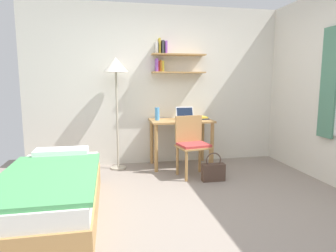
# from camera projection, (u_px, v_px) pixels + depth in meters

# --- Properties ---
(ground_plane) EXTENTS (5.28, 5.28, 0.00)m
(ground_plane) POSITION_uv_depth(u_px,v_px,m) (195.00, 211.00, 3.18)
(ground_plane) COLOR gray
(wall_back) EXTENTS (4.40, 0.27, 2.60)m
(wall_back) POSITION_uv_depth(u_px,v_px,m) (162.00, 85.00, 4.95)
(wall_back) COLOR silver
(wall_back) RESTS_ON ground_plane
(bed) EXTENTS (0.93, 1.91, 0.54)m
(bed) POSITION_uv_depth(u_px,v_px,m) (52.00, 193.00, 3.03)
(bed) COLOR #B2844C
(bed) RESTS_ON ground_plane
(desk) EXTENTS (0.99, 0.59, 0.76)m
(desk) POSITION_uv_depth(u_px,v_px,m) (181.00, 129.00, 4.79)
(desk) COLOR #B2844C
(desk) RESTS_ON ground_plane
(desk_chair) EXTENTS (0.50, 0.46, 0.87)m
(desk_chair) POSITION_uv_depth(u_px,v_px,m) (192.00, 143.00, 4.31)
(desk_chair) COLOR #B2844C
(desk_chair) RESTS_ON ground_plane
(standing_lamp) EXTENTS (0.37, 0.37, 1.73)m
(standing_lamp) POSITION_uv_depth(u_px,v_px,m) (116.00, 72.00, 4.50)
(standing_lamp) COLOR #B2A893
(standing_lamp) RESTS_ON ground_plane
(laptop) EXTENTS (0.30, 0.22, 0.21)m
(laptop) POSITION_uv_depth(u_px,v_px,m) (185.00, 116.00, 4.79)
(laptop) COLOR #B7BABF
(laptop) RESTS_ON desk
(water_bottle) EXTENTS (0.07, 0.07, 0.20)m
(water_bottle) POSITION_uv_depth(u_px,v_px,m) (157.00, 114.00, 4.70)
(water_bottle) COLOR #4C99DB
(water_bottle) RESTS_ON desk
(book_stack) EXTENTS (0.19, 0.24, 0.05)m
(book_stack) POSITION_uv_depth(u_px,v_px,m) (202.00, 118.00, 4.84)
(book_stack) COLOR #333338
(book_stack) RESTS_ON desk
(handbag) EXTENTS (0.32, 0.12, 0.40)m
(handbag) POSITION_uv_depth(u_px,v_px,m) (213.00, 171.00, 4.12)
(handbag) COLOR #4C382D
(handbag) RESTS_ON ground_plane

